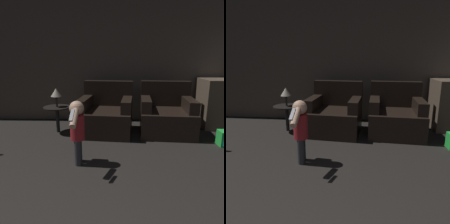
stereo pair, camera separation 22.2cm
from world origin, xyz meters
The scene contains 6 objects.
wall_back centered at (0.00, 4.50, 1.30)m, with size 8.40×0.05×2.60m.
armchair_left centered at (-0.06, 3.70, 0.30)m, with size 0.97×0.96×0.87m.
armchair_right centered at (0.99, 3.70, 0.30)m, with size 0.95×0.95×0.87m.
person_toddler centered at (-0.35, 2.48, 0.47)m, with size 0.17×0.55×0.79m.
side_table centered at (-0.91, 3.65, 0.39)m, with size 0.46×0.46×0.46m.
lamp centered at (-0.91, 3.65, 0.70)m, with size 0.18×0.18×0.32m.
Camera 2 is at (0.36, 0.01, 1.29)m, focal length 35.00 mm.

